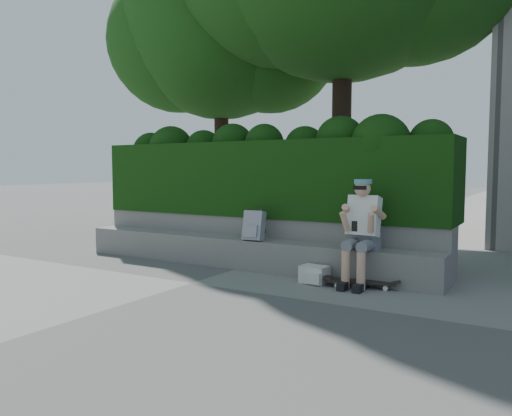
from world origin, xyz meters
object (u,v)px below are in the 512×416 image
Objects in this scene: backpack_ground at (314,274)px; skateboard at (361,282)px; backpack_plaid at (254,226)px; person at (362,228)px.

skateboard is at bearing 11.25° from backpack_ground.
backpack_plaid reaches higher than backpack_ground.
backpack_plaid reaches higher than skateboard.
person is 3.89× the size of backpack_ground.
backpack_plaid is 1.28m from backpack_ground.
person is 1.69m from backpack_plaid.
person is at bearing 25.93° from backpack_ground.
skateboard is at bearing -12.80° from backpack_plaid.
backpack_plaid is at bearing 177.24° from person.
skateboard is 2.01× the size of backpack_plaid.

